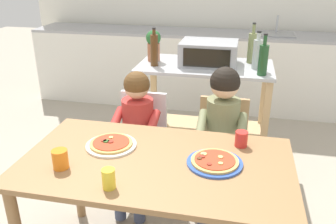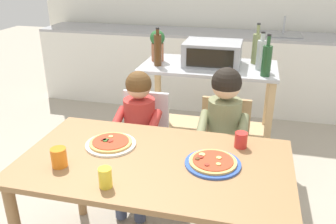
# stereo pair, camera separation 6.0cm
# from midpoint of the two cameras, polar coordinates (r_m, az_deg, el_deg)

# --- Properties ---
(ground_plane) EXTENTS (12.24, 12.24, 0.00)m
(ground_plane) POSITION_cam_midpoint_polar(r_m,az_deg,el_deg) (3.30, 4.41, -8.08)
(ground_plane) COLOR #A89E8C
(kitchen_counter) EXTENTS (4.36, 0.60, 1.11)m
(kitchen_counter) POSITION_cam_midpoint_polar(r_m,az_deg,el_deg) (4.48, 7.86, 6.72)
(kitchen_counter) COLOR silver
(kitchen_counter) RESTS_ON ground
(kitchen_island_cart) EXTENTS (1.09, 0.58, 0.91)m
(kitchen_island_cart) POSITION_cam_midpoint_polar(r_m,az_deg,el_deg) (3.05, 6.87, 1.97)
(kitchen_island_cart) COLOR #B7BABF
(kitchen_island_cart) RESTS_ON ground
(toaster_oven) EXTENTS (0.45, 0.36, 0.19)m
(toaster_oven) POSITION_cam_midpoint_polar(r_m,az_deg,el_deg) (2.95, 7.71, 9.28)
(toaster_oven) COLOR #999BA0
(toaster_oven) RESTS_ON kitchen_island_cart
(bottle_dark_olive_oil) EXTENTS (0.07, 0.07, 0.31)m
(bottle_dark_olive_oil) POSITION_cam_midpoint_polar(r_m,az_deg,el_deg) (2.73, 16.10, 7.99)
(bottle_dark_olive_oil) COLOR #1E4723
(bottle_dark_olive_oil) RESTS_ON kitchen_island_cart
(bottle_squat_spirits) EXTENTS (0.07, 0.07, 0.30)m
(bottle_squat_spirits) POSITION_cam_midpoint_polar(r_m,az_deg,el_deg) (2.88, 15.22, 8.91)
(bottle_squat_spirits) COLOR #ADB7B2
(bottle_squat_spirits) RESTS_ON kitchen_island_cart
(bottle_clear_vinegar) EXTENTS (0.07, 0.07, 0.33)m
(bottle_clear_vinegar) POSITION_cam_midpoint_polar(r_m,az_deg,el_deg) (3.05, 14.52, 9.86)
(bottle_clear_vinegar) COLOR olive
(bottle_clear_vinegar) RESTS_ON kitchen_island_cart
(bottle_slim_sauce) EXTENTS (0.06, 0.06, 0.31)m
(bottle_slim_sauce) POSITION_cam_midpoint_polar(r_m,az_deg,el_deg) (2.89, -1.05, 9.94)
(bottle_slim_sauce) COLOR #4C2D14
(bottle_slim_sauce) RESTS_ON kitchen_island_cart
(potted_herb_plant) EXTENTS (0.12, 0.12, 0.26)m
(potted_herb_plant) POSITION_cam_midpoint_polar(r_m,az_deg,el_deg) (3.04, -1.13, 10.77)
(potted_herb_plant) COLOR #9E5B3D
(potted_herb_plant) RESTS_ON kitchen_island_cart
(dining_table) EXTENTS (1.42, 0.80, 0.74)m
(dining_table) POSITION_cam_midpoint_polar(r_m,az_deg,el_deg) (1.94, -1.26, -10.20)
(dining_table) COLOR olive
(dining_table) RESTS_ON ground
(dining_chair_left) EXTENTS (0.36, 0.36, 0.81)m
(dining_chair_left) POSITION_cam_midpoint_polar(r_m,az_deg,el_deg) (2.65, -3.36, -4.38)
(dining_chair_left) COLOR silver
(dining_chair_left) RESTS_ON ground
(dining_chair_right) EXTENTS (0.36, 0.36, 0.81)m
(dining_chair_right) POSITION_cam_midpoint_polar(r_m,az_deg,el_deg) (2.56, 9.41, -5.72)
(dining_chair_right) COLOR tan
(dining_chair_right) RESTS_ON ground
(child_in_red_shirt) EXTENTS (0.32, 0.42, 1.00)m
(child_in_red_shirt) POSITION_cam_midpoint_polar(r_m,az_deg,el_deg) (2.47, -4.29, -2.33)
(child_in_red_shirt) COLOR #424C6B
(child_in_red_shirt) RESTS_ON ground
(child_in_olive_shirt) EXTENTS (0.32, 0.42, 1.06)m
(child_in_olive_shirt) POSITION_cam_midpoint_polar(r_m,az_deg,el_deg) (2.37, 9.48, -2.62)
(child_in_olive_shirt) COLOR #424C6B
(child_in_olive_shirt) RESTS_ON ground
(pizza_plate_white) EXTENTS (0.28, 0.28, 0.03)m
(pizza_plate_white) POSITION_cam_midpoint_polar(r_m,az_deg,el_deg) (2.04, -8.32, -4.98)
(pizza_plate_white) COLOR white
(pizza_plate_white) RESTS_ON dining_table
(pizza_plate_blue_rimmed) EXTENTS (0.29, 0.29, 0.03)m
(pizza_plate_blue_rimmed) POSITION_cam_midpoint_polar(r_m,az_deg,el_deg) (1.86, 8.09, -8.01)
(pizza_plate_blue_rimmed) COLOR #3356B7
(pizza_plate_blue_rimmed) RESTS_ON dining_table
(drinking_cup_orange) EXTENTS (0.08, 0.08, 0.10)m
(drinking_cup_orange) POSITION_cam_midpoint_polar(r_m,az_deg,el_deg) (1.89, -16.16, -6.99)
(drinking_cup_orange) COLOR orange
(drinking_cup_orange) RESTS_ON dining_table
(drinking_cup_red) EXTENTS (0.07, 0.07, 0.09)m
(drinking_cup_red) POSITION_cam_midpoint_polar(r_m,az_deg,el_deg) (2.04, 12.40, -4.39)
(drinking_cup_red) COLOR red
(drinking_cup_red) RESTS_ON dining_table
(drinking_cup_yellow) EXTENTS (0.06, 0.06, 0.10)m
(drinking_cup_yellow) POSITION_cam_midpoint_polar(r_m,az_deg,el_deg) (1.68, -8.98, -10.33)
(drinking_cup_yellow) COLOR yellow
(drinking_cup_yellow) RESTS_ON dining_table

